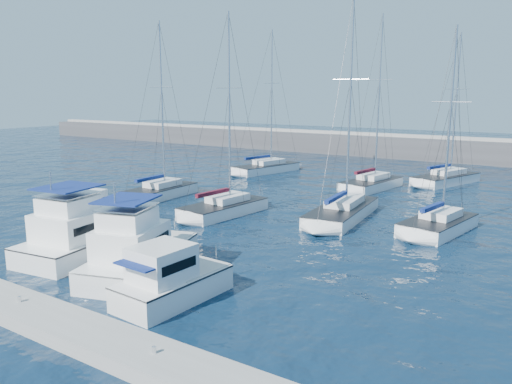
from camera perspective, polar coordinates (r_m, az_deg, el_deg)
The scene contains 16 objects.
ground at distance 31.30m, azimuth -7.93°, elevation -6.51°, with size 220.00×220.00×0.00m, color black.
breakwater at distance 77.46m, azimuth 18.07°, elevation 4.46°, with size 160.00×6.00×4.45m.
dock at distance 24.52m, azimuth -25.33°, elevation -11.92°, with size 40.00×2.20×0.60m, color gray.
dock_cleat_centre at distance 24.37m, azimuth -25.42°, elevation -10.99°, with size 0.16×0.16×0.25m, color silver.
dock_cleat_near_stbd at distance 18.54m, azimuth -11.57°, elevation -17.25°, with size 0.16×0.16×0.25m, color silver.
motor_yacht_port_outer at distance 37.21m, azimuth -18.84°, elevation -2.64°, with size 4.05×7.52×3.20m.
motor_yacht_port_inner at distance 31.49m, azimuth -19.25°, elevation -4.79°, with size 4.88×8.79×4.69m.
motor_yacht_stbd_inner at distance 27.37m, azimuth -13.39°, elevation -6.85°, with size 5.58×8.55×4.69m.
motor_yacht_stbd_outer at distance 23.68m, azimuth -9.82°, elevation -10.09°, with size 3.02×5.70×3.20m.
sailboat_mid_a at distance 46.96m, azimuth -10.94°, elevation 0.08°, with size 3.27×7.67×16.07m.
sailboat_mid_b at distance 39.69m, azimuth -3.66°, elevation -1.79°, with size 3.91×7.86×15.85m.
sailboat_mid_d at distance 38.98m, azimuth 9.85°, elevation -2.20°, with size 3.97×9.71×16.86m.
sailboat_mid_e at distance 36.92m, azimuth 20.10°, elevation -3.49°, with size 4.24×7.26×14.22m.
sailboat_back_a at distance 60.68m, azimuth 1.18°, elevation 2.79°, with size 5.14×9.29×17.09m.
sailboat_back_b at distance 51.44m, azimuth 13.02°, elevation 0.97°, with size 4.39×8.14×17.29m.
sailboat_back_c at distance 56.79m, azimuth 20.87°, elevation 1.45°, with size 5.76×9.00×15.86m.
Camera 1 is at (19.63, -22.45, 9.51)m, focal length 35.00 mm.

